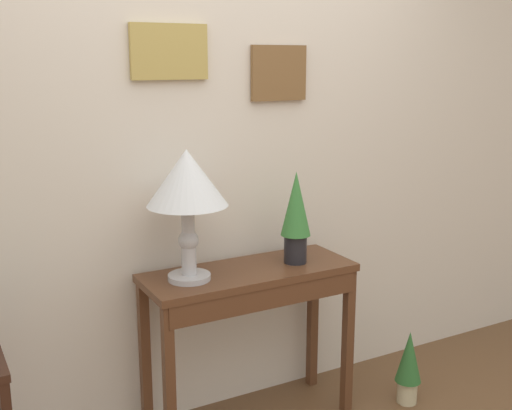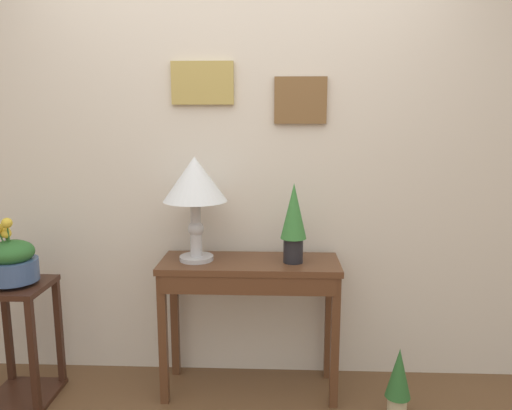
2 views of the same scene
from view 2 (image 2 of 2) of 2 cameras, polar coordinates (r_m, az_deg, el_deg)
name	(u,v)px [view 2 (image 2 of 2)]	position (r m, az deg, el deg)	size (l,w,h in m)	color
back_wall_with_art	(237,148)	(2.92, -2.26, 6.70)	(9.00, 0.13, 2.80)	beige
console_table	(250,285)	(2.77, -0.76, -9.33)	(1.00, 0.38, 0.79)	#56331E
table_lamp	(195,184)	(2.69, -7.17, 2.44)	(0.35, 0.35, 0.58)	#B7B7BC
potted_plant_on_console	(294,219)	(2.67, 4.43, -1.67)	(0.14, 0.14, 0.44)	black
pedestal_stand_left	(20,342)	(3.12, -25.94, -14.27)	(0.36, 0.36, 0.68)	#381E14
planter_bowl_wide	(12,261)	(2.96, -26.69, -5.83)	(0.27, 0.27, 0.38)	#3D5684
potted_plant_floor	(398,380)	(2.82, 16.34, -19.09)	(0.13, 0.13, 0.40)	beige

